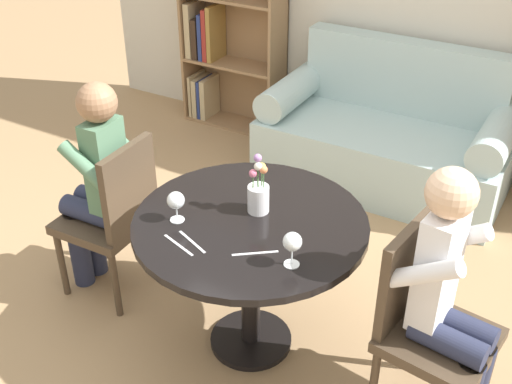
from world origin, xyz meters
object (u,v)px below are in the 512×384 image
(person_left, at_px, (97,186))
(wine_glass_right, at_px, (292,243))
(person_right, at_px, (451,304))
(wine_glass_left, at_px, (176,201))
(flower_vase, at_px, (258,194))
(bookshelf_left, at_px, (223,28))
(couch, at_px, (386,139))
(chair_left, at_px, (115,213))
(chair_right, at_px, (425,320))

(person_left, relative_size, wine_glass_right, 7.97)
(person_left, bearing_deg, person_right, 88.55)
(wine_glass_left, bearing_deg, person_left, 166.05)
(flower_vase, bearing_deg, wine_glass_left, -138.58)
(person_right, relative_size, wine_glass_right, 8.01)
(wine_glass_right, height_order, flower_vase, flower_vase)
(bookshelf_left, relative_size, wine_glass_right, 10.22)
(couch, xyz_separation_m, person_left, (-0.89, -1.83, 0.32))
(chair_left, bearing_deg, wine_glass_left, 71.36)
(chair_right, height_order, person_left, person_left)
(person_right, height_order, flower_vase, person_right)
(bookshelf_left, distance_m, flower_vase, 2.49)
(person_right, relative_size, flower_vase, 4.30)
(chair_right, height_order, wine_glass_right, chair_right)
(chair_left, relative_size, person_right, 0.75)
(chair_left, height_order, person_left, person_left)
(couch, relative_size, wine_glass_right, 10.80)
(person_left, height_order, wine_glass_right, person_left)
(couch, height_order, chair_left, couch)
(bookshelf_left, distance_m, wine_glass_right, 2.89)
(bookshelf_left, height_order, flower_vase, bookshelf_left)
(chair_right, xyz_separation_m, person_right, (0.09, -0.02, 0.14))
(person_left, xyz_separation_m, person_right, (1.79, 0.01, 0.00))
(couch, xyz_separation_m, chair_right, (0.80, -1.79, 0.18))
(person_left, bearing_deg, wine_glass_left, 74.20)
(chair_left, height_order, wine_glass_right, chair_left)
(chair_right, distance_m, wine_glass_right, 0.64)
(bookshelf_left, xyz_separation_m, person_left, (0.58, -2.10, -0.14))
(person_left, xyz_separation_m, wine_glass_left, (0.62, -0.15, 0.19))
(wine_glass_left, relative_size, flower_vase, 0.50)
(couch, height_order, person_right, person_right)
(person_left, xyz_separation_m, wine_glass_right, (1.19, -0.18, 0.20))
(bookshelf_left, bearing_deg, chair_left, -72.21)
(chair_left, xyz_separation_m, wine_glass_left, (0.52, -0.16, 0.33))
(person_left, relative_size, person_right, 1.00)
(person_left, distance_m, wine_glass_left, 0.66)
(couch, relative_size, chair_right, 1.81)
(chair_right, bearing_deg, chair_left, 98.57)
(person_left, height_order, wine_glass_left, person_left)
(bookshelf_left, height_order, person_right, bookshelf_left)
(chair_left, distance_m, wine_glass_right, 1.16)
(chair_left, height_order, flower_vase, flower_vase)
(couch, bearing_deg, wine_glass_right, -81.60)
(chair_left, bearing_deg, person_right, 88.40)
(wine_glass_right, relative_size, flower_vase, 0.54)
(chair_right, relative_size, wine_glass_right, 5.97)
(chair_left, bearing_deg, bookshelf_left, -164.06)
(person_left, bearing_deg, bookshelf_left, -166.41)
(chair_right, height_order, flower_vase, flower_vase)
(person_right, xyz_separation_m, wine_glass_right, (-0.60, -0.19, 0.20))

